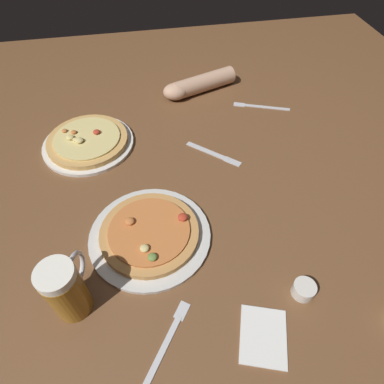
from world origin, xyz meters
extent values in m
cube|color=brown|center=(0.00, 0.00, -0.01)|extent=(2.40, 2.40, 0.03)
cylinder|color=silver|center=(-0.14, -0.12, 0.01)|extent=(0.34, 0.34, 0.01)
cylinder|color=tan|center=(-0.14, -0.12, 0.02)|extent=(0.27, 0.27, 0.02)
cylinder|color=#C67038|center=(-0.14, -0.12, 0.03)|extent=(0.22, 0.22, 0.01)
ellipsoid|color=#C67038|center=(-0.19, -0.09, 0.04)|extent=(0.03, 0.03, 0.01)
ellipsoid|color=olive|center=(-0.14, -0.21, 0.04)|extent=(0.02, 0.02, 0.01)
ellipsoid|color=#DBC67A|center=(-0.16, -0.18, 0.04)|extent=(0.02, 0.02, 0.01)
ellipsoid|color=#B73823|center=(-0.05, -0.10, 0.04)|extent=(0.03, 0.03, 0.01)
cylinder|color=silver|center=(-0.32, 0.30, 0.01)|extent=(0.32, 0.32, 0.01)
cylinder|color=tan|center=(-0.32, 0.30, 0.02)|extent=(0.28, 0.28, 0.02)
cylinder|color=#DBC67A|center=(-0.32, 0.30, 0.03)|extent=(0.23, 0.23, 0.01)
ellipsoid|color=#DBC67A|center=(-0.34, 0.28, 0.04)|extent=(0.03, 0.03, 0.01)
ellipsoid|color=#B73823|center=(-0.28, 0.32, 0.04)|extent=(0.02, 0.02, 0.01)
ellipsoid|color=#C67038|center=(-0.36, 0.33, 0.04)|extent=(0.02, 0.02, 0.01)
ellipsoid|color=#C67038|center=(-0.39, 0.35, 0.04)|extent=(0.02, 0.02, 0.01)
ellipsoid|color=#DBC67A|center=(-0.37, 0.30, 0.04)|extent=(0.03, 0.03, 0.01)
ellipsoid|color=#DBC67A|center=(-0.35, 0.29, 0.04)|extent=(0.02, 0.02, 0.01)
cylinder|color=#9E6619|center=(-0.34, -0.28, 0.07)|extent=(0.09, 0.09, 0.15)
cylinder|color=white|center=(-0.34, -0.28, 0.16)|extent=(0.08, 0.08, 0.02)
torus|color=silver|center=(-0.32, -0.23, 0.07)|extent=(0.04, 0.09, 0.09)
cylinder|color=silver|center=(0.21, -0.35, 0.02)|extent=(0.06, 0.06, 0.04)
cube|color=white|center=(0.08, -0.44, 0.00)|extent=(0.14, 0.16, 0.01)
cube|color=silver|center=(0.38, 0.40, 0.00)|extent=(0.18, 0.08, 0.01)
cube|color=silver|center=(0.28, 0.44, 0.00)|extent=(0.05, 0.04, 0.00)
cube|color=silver|center=(0.09, 0.19, 0.00)|extent=(0.13, 0.12, 0.01)
cube|color=silver|center=(0.16, 0.12, 0.00)|extent=(0.06, 0.06, 0.00)
cube|color=silver|center=(-0.15, -0.43, 0.00)|extent=(0.11, 0.15, 0.01)
cube|color=silver|center=(-0.09, -0.34, 0.00)|extent=(0.05, 0.05, 0.00)
cylinder|color=tan|center=(0.16, 0.57, 0.04)|extent=(0.28, 0.15, 0.07)
ellipsoid|color=tan|center=(0.03, 0.53, 0.04)|extent=(0.10, 0.08, 0.06)
camera|label=1|loc=(-0.12, -0.63, 0.77)|focal=30.60mm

